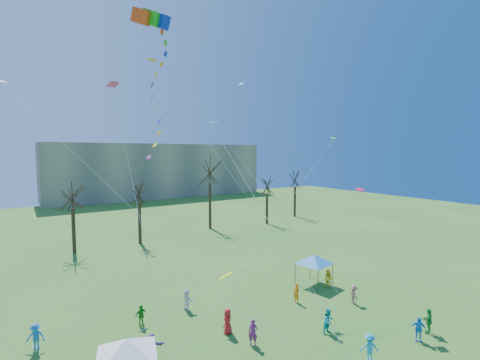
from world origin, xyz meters
TOP-DOWN VIEW (x-y plane):
  - distant_building at (22.00, 82.00)m, footprint 60.00×14.00m
  - bare_tree_row at (5.28, 35.88)m, footprint 67.28×8.49m
  - big_box_kite at (-5.26, 6.49)m, footprint 3.91×6.55m
  - canopy_tent_white at (-7.79, 5.56)m, footprint 4.03×4.03m
  - canopy_tent_blue at (11.14, 10.73)m, footprint 3.81×3.81m
  - festival_crowd at (-1.22, 6.05)m, footprint 24.96×14.09m
  - small_kites_aloft at (-0.81, 10.98)m, footprint 28.64×18.99m

SIDE VIEW (x-z plane):
  - festival_crowd at x=-1.22m, z-range -0.07..1.77m
  - canopy_tent_blue at x=11.14m, z-range 1.01..3.92m
  - canopy_tent_white at x=-7.79m, z-range 1.09..4.23m
  - bare_tree_row at x=5.28m, z-range 1.02..12.95m
  - distant_building at x=22.00m, z-range 0.00..15.00m
  - small_kites_aloft at x=-0.81m, z-range -2.18..28.33m
  - big_box_kite at x=-5.26m, z-range 4.85..26.54m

